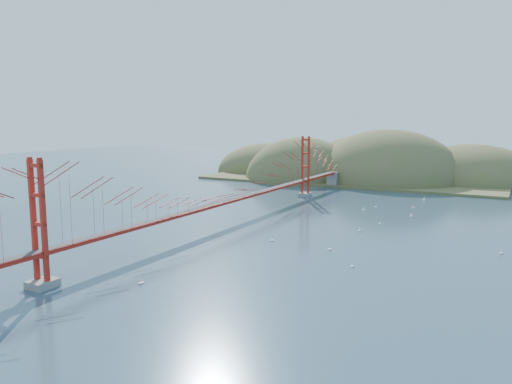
% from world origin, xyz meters
% --- Properties ---
extents(ground, '(320.00, 320.00, 0.00)m').
position_xyz_m(ground, '(0.00, 0.00, 0.00)').
color(ground, '#2E485D').
rests_on(ground, ground).
extents(bridge, '(2.20, 94.40, 12.00)m').
position_xyz_m(bridge, '(0.00, 0.18, 7.01)').
color(bridge, gray).
rests_on(bridge, ground).
extents(far_headlands, '(84.00, 58.00, 25.00)m').
position_xyz_m(far_headlands, '(2.21, 68.52, 0.00)').
color(far_headlands, brown).
rests_on(far_headlands, ground).
extents(sailboat_3, '(0.50, 0.45, 0.56)m').
position_xyz_m(sailboat_3, '(15.26, 24.90, 0.13)').
color(sailboat_3, white).
rests_on(sailboat_3, ground).
extents(sailboat_0, '(0.50, 0.61, 0.71)m').
position_xyz_m(sailboat_0, '(18.30, 5.51, 0.15)').
color(sailboat_0, white).
rests_on(sailboat_0, ground).
extents(sailboat_16, '(0.65, 0.64, 0.73)m').
position_xyz_m(sailboat_16, '(14.33, 20.94, 0.16)').
color(sailboat_16, white).
rests_on(sailboat_16, ground).
extents(sailboat_1, '(0.52, 0.52, 0.56)m').
position_xyz_m(sailboat_1, '(19.54, 11.24, 0.13)').
color(sailboat_1, white).
rests_on(sailboat_1, ground).
extents(sailboat_9, '(0.64, 0.64, 0.69)m').
position_xyz_m(sailboat_9, '(35.58, 2.10, 0.15)').
color(sailboat_9, white).
rests_on(sailboat_9, ground).
extents(sailboat_10, '(0.53, 0.59, 0.67)m').
position_xyz_m(sailboat_10, '(7.08, -24.99, 0.15)').
color(sailboat_10, white).
rests_on(sailboat_10, ground).
extents(sailboat_7, '(0.70, 0.70, 0.74)m').
position_xyz_m(sailboat_7, '(21.21, 36.23, 0.16)').
color(sailboat_7, white).
rests_on(sailboat_7, ground).
extents(sailboat_15, '(0.50, 0.59, 0.68)m').
position_xyz_m(sailboat_15, '(22.29, 19.21, 0.15)').
color(sailboat_15, white).
rests_on(sailboat_15, ground).
extents(sailboat_14, '(0.62, 0.62, 0.69)m').
position_xyz_m(sailboat_14, '(18.11, -5.50, 0.15)').
color(sailboat_14, white).
rests_on(sailboat_14, ground).
extents(sailboat_12, '(0.64, 0.55, 0.73)m').
position_xyz_m(sailboat_12, '(21.08, 27.18, 0.16)').
color(sailboat_12, white).
rests_on(sailboat_12, ground).
extents(sailboat_6, '(0.53, 0.53, 0.57)m').
position_xyz_m(sailboat_6, '(22.43, -10.57, 0.14)').
color(sailboat_6, white).
rests_on(sailboat_6, ground).
extents(sailboat_extra_0, '(0.56, 0.56, 0.60)m').
position_xyz_m(sailboat_extra_0, '(10.36, -4.86, 0.14)').
color(sailboat_extra_0, white).
rests_on(sailboat_extra_0, ground).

